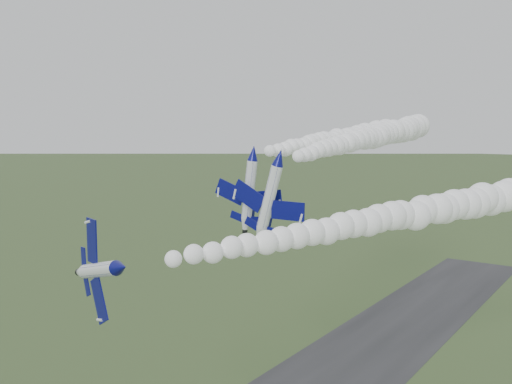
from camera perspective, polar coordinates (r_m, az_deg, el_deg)
jet_lead at (r=56.39m, az=-13.43°, el=-7.37°), size 6.71×13.02×10.66m
smoke_trail_jet_lead at (r=78.23m, az=13.87°, el=-2.39°), size 26.51×68.67×5.29m
jet_pair_left at (r=81.85m, az=-0.31°, el=3.94°), size 10.90×13.02×3.29m
smoke_trail_jet_pair_left at (r=119.09m, az=8.82°, el=5.37°), size 15.28×74.95×5.54m
jet_pair_right at (r=77.66m, az=2.31°, el=3.49°), size 11.30×13.90×4.23m
smoke_trail_jet_pair_right at (r=110.33m, az=11.43°, el=5.38°), size 11.95×65.13×5.53m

